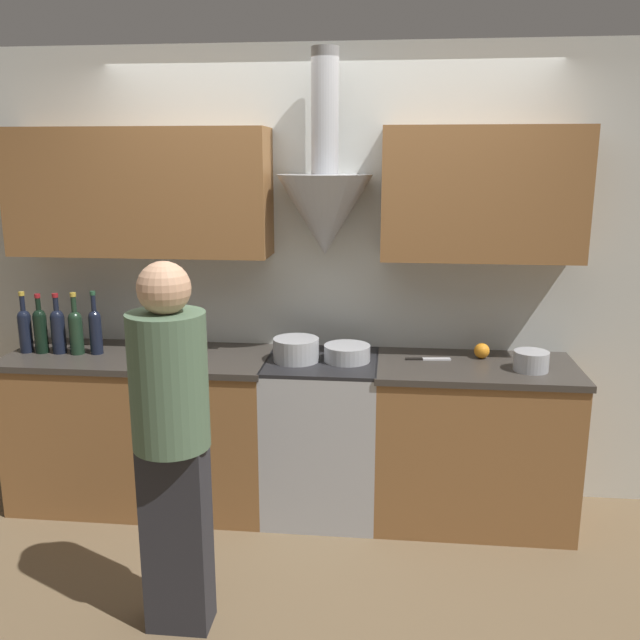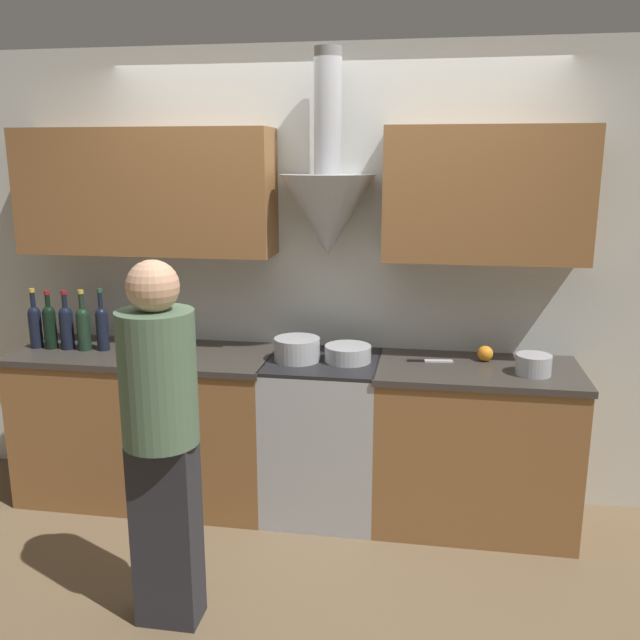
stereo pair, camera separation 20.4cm
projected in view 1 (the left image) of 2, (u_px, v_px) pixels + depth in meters
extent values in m
plane|color=brown|center=(315.00, 541.00, 3.61)|extent=(12.00, 12.00, 0.00)
cube|color=silver|center=(328.00, 278.00, 3.96)|extent=(8.40, 0.06, 2.60)
cone|color=#A8AAAF|center=(325.00, 215.00, 3.71)|extent=(0.53, 0.53, 0.44)
cylinder|color=#A8AAAF|center=(325.00, 112.00, 3.58)|extent=(0.15, 0.15, 0.65)
cube|color=brown|center=(139.00, 192.00, 3.78)|extent=(1.47, 0.32, 0.70)
cube|color=brown|center=(482.00, 194.00, 3.59)|extent=(1.06, 0.32, 0.70)
cube|color=brown|center=(144.00, 431.00, 3.95)|extent=(1.47, 0.60, 0.87)
cube|color=#38332D|center=(139.00, 357.00, 3.85)|extent=(1.49, 0.62, 0.03)
cube|color=brown|center=(472.00, 445.00, 3.76)|extent=(1.06, 0.60, 0.87)
cube|color=#38332D|center=(476.00, 368.00, 3.66)|extent=(1.08, 0.62, 0.03)
cube|color=#A8AAAF|center=(322.00, 437.00, 3.84)|extent=(0.62, 0.60, 0.88)
cube|color=black|center=(316.00, 466.00, 3.57)|extent=(0.43, 0.01, 0.40)
cube|color=black|center=(322.00, 362.00, 3.74)|extent=(0.62, 0.60, 0.02)
cube|color=#A8AAAF|center=(327.00, 358.00, 4.01)|extent=(0.62, 0.06, 0.10)
cylinder|color=black|center=(26.00, 334.00, 3.87)|extent=(0.07, 0.07, 0.21)
sphere|color=black|center=(24.00, 316.00, 3.84)|extent=(0.07, 0.07, 0.07)
cylinder|color=black|center=(22.00, 305.00, 3.83)|extent=(0.03, 0.03, 0.10)
cylinder|color=gold|center=(21.00, 294.00, 3.81)|extent=(0.03, 0.03, 0.02)
cylinder|color=black|center=(41.00, 334.00, 3.85)|extent=(0.07, 0.07, 0.22)
sphere|color=black|center=(39.00, 316.00, 3.83)|extent=(0.07, 0.07, 0.07)
cylinder|color=black|center=(38.00, 305.00, 3.81)|extent=(0.03, 0.03, 0.09)
cylinder|color=maroon|center=(37.00, 296.00, 3.80)|extent=(0.03, 0.03, 0.02)
cylinder|color=black|center=(59.00, 335.00, 3.85)|extent=(0.08, 0.08, 0.21)
sphere|color=black|center=(57.00, 316.00, 3.82)|extent=(0.08, 0.08, 0.08)
cylinder|color=black|center=(56.00, 305.00, 3.81)|extent=(0.03, 0.03, 0.09)
cylinder|color=maroon|center=(55.00, 295.00, 3.79)|extent=(0.03, 0.03, 0.02)
cylinder|color=black|center=(76.00, 336.00, 3.83)|extent=(0.08, 0.08, 0.21)
sphere|color=black|center=(75.00, 318.00, 3.81)|extent=(0.07, 0.07, 0.07)
cylinder|color=black|center=(74.00, 306.00, 3.79)|extent=(0.03, 0.03, 0.11)
cylinder|color=gold|center=(73.00, 295.00, 3.78)|extent=(0.03, 0.03, 0.02)
cylinder|color=black|center=(96.00, 335.00, 3.83)|extent=(0.07, 0.07, 0.22)
sphere|color=black|center=(94.00, 316.00, 3.81)|extent=(0.07, 0.07, 0.07)
cylinder|color=black|center=(93.00, 304.00, 3.79)|extent=(0.03, 0.03, 0.11)
cylinder|color=#234C33|center=(93.00, 293.00, 3.78)|extent=(0.03, 0.03, 0.02)
cylinder|color=#A8AAAF|center=(296.00, 350.00, 3.71)|extent=(0.25, 0.25, 0.13)
cylinder|color=#A8AAAF|center=(347.00, 353.00, 3.71)|extent=(0.25, 0.25, 0.09)
sphere|color=orange|center=(482.00, 351.00, 3.76)|extent=(0.09, 0.09, 0.09)
cylinder|color=#A8AAAF|center=(531.00, 361.00, 3.54)|extent=(0.18, 0.18, 0.10)
cube|color=silver|center=(437.00, 359.00, 3.74)|extent=(0.16, 0.05, 0.01)
cube|color=black|center=(414.00, 359.00, 3.74)|extent=(0.10, 0.03, 0.01)
cube|color=#28282D|center=(177.00, 537.00, 2.87)|extent=(0.27, 0.17, 0.84)
cylinder|color=#4C664C|center=(169.00, 381.00, 2.71)|extent=(0.32, 0.32, 0.56)
sphere|color=tan|center=(164.00, 288.00, 2.62)|extent=(0.21, 0.21, 0.21)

